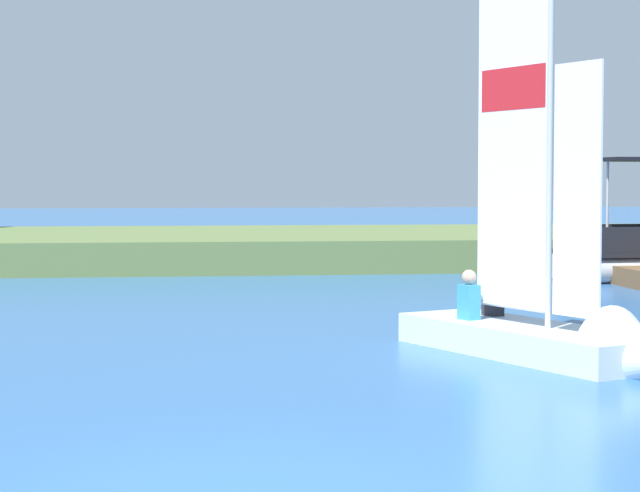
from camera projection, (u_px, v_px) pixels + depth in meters
name	position (u px, v px, depth m)	size (l,w,h in m)	color
shore_bank	(186.00, 247.00, 34.71)	(80.00, 11.21, 0.85)	#5B703D
wooden_dock	(634.00, 271.00, 28.05)	(1.89, 5.97, 0.42)	brown
sailboat	(565.00, 328.00, 15.22)	(2.99, 4.82, 6.21)	silver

